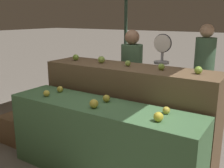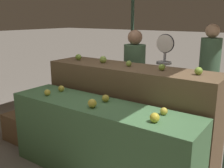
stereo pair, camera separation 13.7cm
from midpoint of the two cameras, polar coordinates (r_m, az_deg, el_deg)
display_counter_front at (r=2.90m, az=-1.39°, el=-12.27°), size 2.17×0.55×0.83m
display_counter_back at (r=3.30m, az=4.89°, el=-6.00°), size 2.17×0.55×1.14m
apple_front_0 at (r=3.11m, az=-12.66°, el=-1.82°), size 0.07×0.07×0.07m
apple_front_1 at (r=2.63m, az=-2.84°, el=-4.24°), size 0.09×0.09×0.09m
apple_front_2 at (r=2.31m, az=10.97°, el=-7.20°), size 0.09×0.09×0.09m
apple_front_3 at (r=3.24m, az=-9.80°, el=-1.00°), size 0.07×0.07×0.07m
apple_front_4 at (r=2.80m, az=-0.01°, el=-3.15°), size 0.08×0.08×0.08m
apple_front_5 at (r=2.50m, az=12.78°, el=-5.81°), size 0.07×0.07×0.07m
apple_back_0 at (r=3.61m, az=-6.25°, el=5.82°), size 0.08×0.08×0.08m
apple_back_1 at (r=3.37m, az=-0.78°, el=5.34°), size 0.09×0.09×0.09m
apple_back_2 at (r=3.14m, az=4.92°, el=4.45°), size 0.07×0.07×0.07m
apple_back_3 at (r=2.95m, az=12.10°, el=3.56°), size 0.07×0.07×0.07m
apple_back_4 at (r=2.83m, az=19.66°, el=2.68°), size 0.08×0.08×0.08m
produce_scale at (r=3.57m, az=12.33°, el=3.69°), size 0.24×0.20×1.51m
person_vendor_at_scale at (r=3.78m, az=5.90°, el=1.81°), size 0.40×0.40×1.55m
person_customer_left at (r=4.42m, az=21.24°, el=3.31°), size 0.38×0.38×1.62m
wooden_crate_side at (r=4.02m, az=-18.25°, el=-8.68°), size 0.39×0.39×0.39m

